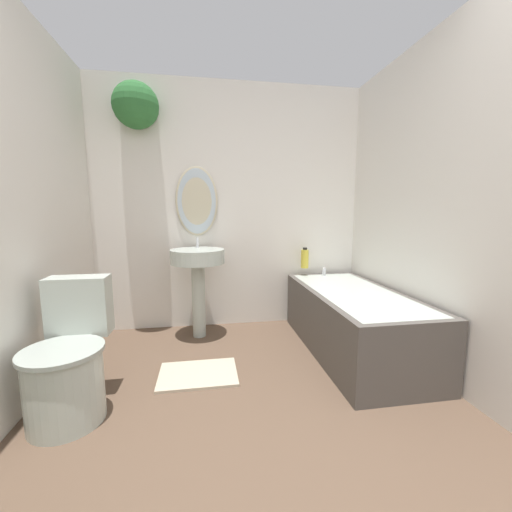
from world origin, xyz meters
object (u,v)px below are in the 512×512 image
pedestal_sink (198,267)px  bathtub (353,320)px  shampoo_bottle (305,258)px  toilet (69,365)px

pedestal_sink → bathtub: size_ratio=0.60×
pedestal_sink → shampoo_bottle: size_ratio=4.39×
toilet → shampoo_bottle: size_ratio=3.64×
bathtub → toilet: bearing=-165.2°
toilet → pedestal_sink: 1.32m
pedestal_sink → shampoo_bottle: (1.07, 0.17, 0.03)m
shampoo_bottle → toilet: bearing=-145.5°
shampoo_bottle → bathtub: bearing=-74.1°
bathtub → shampoo_bottle: (-0.20, 0.70, 0.42)m
pedestal_sink → shampoo_bottle: pedestal_sink is taller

